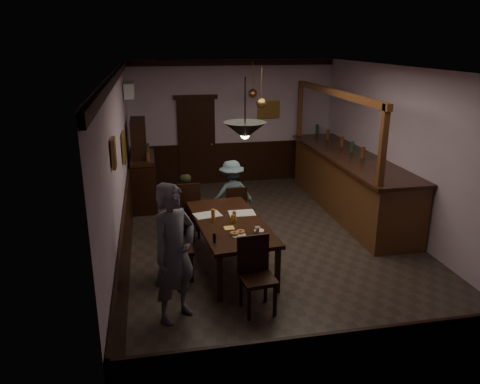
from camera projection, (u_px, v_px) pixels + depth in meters
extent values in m
cube|color=#2D2621|center=(273.00, 246.00, 8.21)|extent=(5.00, 8.00, 0.01)
cube|color=white|center=(278.00, 69.00, 7.28)|extent=(5.00, 8.00, 0.01)
cube|color=#B299B2|center=(233.00, 123.00, 11.48)|extent=(5.00, 0.01, 3.00)
cube|color=#B299B2|center=(398.00, 277.00, 4.02)|extent=(5.00, 0.01, 3.00)
cube|color=#B299B2|center=(121.00, 171.00, 7.29)|extent=(0.01, 8.00, 3.00)
cube|color=#B299B2|center=(413.00, 156.00, 8.21)|extent=(0.01, 8.00, 3.00)
cube|color=black|center=(230.00, 223.00, 7.30)|extent=(1.19, 2.28, 0.06)
cube|color=black|center=(220.00, 278.00, 6.37)|extent=(0.07, 0.07, 0.69)
cube|color=black|center=(277.00, 270.00, 6.59)|extent=(0.07, 0.07, 0.69)
cube|color=black|center=(192.00, 224.00, 8.24)|extent=(0.07, 0.07, 0.69)
cube|color=black|center=(238.00, 219.00, 8.46)|extent=(0.07, 0.07, 0.69)
cube|color=black|center=(187.00, 210.00, 8.48)|extent=(0.46, 0.46, 0.05)
cube|color=black|center=(187.00, 199.00, 8.20)|extent=(0.46, 0.04, 0.55)
cube|color=black|center=(196.00, 219.00, 8.77)|extent=(0.04, 0.04, 0.47)
cube|color=black|center=(177.00, 221.00, 8.70)|extent=(0.04, 0.04, 0.47)
cube|color=black|center=(199.00, 227.00, 8.42)|extent=(0.04, 0.04, 0.47)
cube|color=black|center=(178.00, 228.00, 8.35)|extent=(0.04, 0.04, 0.47)
cube|color=black|center=(235.00, 209.00, 8.74)|extent=(0.40, 0.40, 0.05)
cube|color=black|center=(237.00, 200.00, 8.50)|extent=(0.39, 0.05, 0.46)
cube|color=black|center=(241.00, 217.00, 8.99)|extent=(0.04, 0.04, 0.40)
cube|color=black|center=(225.00, 218.00, 8.92)|extent=(0.04, 0.04, 0.40)
cube|color=black|center=(245.00, 223.00, 8.70)|extent=(0.04, 0.04, 0.40)
cube|color=black|center=(228.00, 224.00, 8.63)|extent=(0.04, 0.04, 0.40)
cube|color=black|center=(258.00, 279.00, 6.10)|extent=(0.48, 0.48, 0.05)
cube|color=black|center=(253.00, 253.00, 6.19)|extent=(0.44, 0.09, 0.52)
cube|color=black|center=(249.00, 305.00, 5.96)|extent=(0.04, 0.04, 0.45)
cube|color=black|center=(275.00, 300.00, 6.06)|extent=(0.04, 0.04, 0.45)
cube|color=black|center=(241.00, 291.00, 6.28)|extent=(0.04, 0.04, 0.45)
cube|color=black|center=(265.00, 287.00, 6.38)|extent=(0.04, 0.04, 0.45)
cube|color=black|center=(179.00, 249.00, 6.97)|extent=(0.44, 0.44, 0.05)
cube|color=black|center=(164.00, 233.00, 6.85)|extent=(0.05, 0.43, 0.52)
cube|color=black|center=(192.00, 268.00, 6.91)|extent=(0.04, 0.04, 0.44)
cube|color=black|center=(190.00, 258.00, 7.24)|extent=(0.04, 0.04, 0.44)
cube|color=black|center=(168.00, 270.00, 6.85)|extent=(0.04, 0.04, 0.44)
cube|color=black|center=(167.00, 260.00, 7.18)|extent=(0.04, 0.04, 0.44)
imported|color=slate|center=(174.00, 253.00, 5.82)|extent=(0.79, 0.76, 1.82)
imported|color=#3C4227|center=(185.00, 203.00, 8.64)|extent=(0.66, 0.59, 1.12)
imported|color=slate|center=(232.00, 194.00, 8.85)|extent=(0.92, 0.63, 1.31)
cube|color=silver|center=(208.00, 215.00, 7.54)|extent=(0.48, 0.39, 0.01)
cube|color=silver|center=(242.00, 213.00, 7.61)|extent=(0.43, 0.31, 0.01)
cube|color=#FBC65C|center=(229.00, 228.00, 7.02)|extent=(0.16, 0.16, 0.00)
cylinder|color=white|center=(259.00, 231.00, 6.91)|extent=(0.15, 0.15, 0.01)
imported|color=white|center=(257.00, 229.00, 6.84)|extent=(0.09, 0.09, 0.07)
cylinder|color=white|center=(238.00, 235.00, 6.74)|extent=(0.22, 0.22, 0.01)
torus|color=#C68C47|center=(234.00, 233.00, 6.74)|extent=(0.13, 0.13, 0.04)
torus|color=#C68C47|center=(240.00, 232.00, 6.79)|extent=(0.13, 0.13, 0.04)
cylinder|color=orange|center=(233.00, 219.00, 7.22)|extent=(0.07, 0.07, 0.12)
cylinder|color=#BF721E|center=(213.00, 215.00, 7.24)|extent=(0.06, 0.06, 0.20)
cylinder|color=silver|center=(234.00, 215.00, 7.32)|extent=(0.06, 0.06, 0.15)
cylinder|color=black|center=(214.00, 238.00, 6.50)|extent=(0.04, 0.04, 0.14)
cube|color=black|center=(144.00, 183.00, 10.09)|extent=(0.51, 1.42, 1.01)
cube|color=black|center=(142.00, 157.00, 9.91)|extent=(0.49, 1.37, 0.08)
cube|color=black|center=(139.00, 139.00, 9.78)|extent=(0.30, 0.91, 0.81)
cube|color=#4E2A14|center=(349.00, 184.00, 9.74)|extent=(0.94, 4.39, 1.15)
cube|color=black|center=(350.00, 156.00, 9.55)|extent=(1.05, 4.50, 0.06)
cube|color=#4E2A14|center=(336.00, 93.00, 9.08)|extent=(0.10, 4.29, 0.12)
cube|color=#4E2A14|center=(385.00, 148.00, 7.32)|extent=(0.10, 0.10, 1.36)
cube|color=#4E2A14|center=(301.00, 110.00, 11.22)|extent=(0.10, 0.10, 1.36)
cube|color=black|center=(197.00, 143.00, 11.40)|extent=(0.90, 0.06, 2.10)
cube|color=white|center=(129.00, 90.00, 9.72)|extent=(0.20, 0.85, 0.30)
cube|color=olive|center=(114.00, 153.00, 5.60)|extent=(0.04, 0.28, 0.36)
cube|color=olive|center=(124.00, 147.00, 7.98)|extent=(0.04, 0.62, 0.48)
cube|color=olive|center=(269.00, 110.00, 11.51)|extent=(0.55, 0.04, 0.42)
cylinder|color=black|center=(245.00, 104.00, 5.97)|extent=(0.02, 0.02, 0.68)
cone|color=black|center=(245.00, 131.00, 6.07)|extent=(0.56, 0.56, 0.22)
sphere|color=#FFD88C|center=(245.00, 134.00, 6.09)|extent=(0.12, 0.12, 0.12)
cylinder|color=#BF8C3F|center=(262.00, 84.00, 8.77)|extent=(0.02, 0.02, 0.70)
cone|color=#BF8C3F|center=(261.00, 103.00, 8.88)|extent=(0.20, 0.20, 0.22)
sphere|color=#FFD88C|center=(261.00, 105.00, 8.89)|extent=(0.12, 0.12, 0.12)
cylinder|color=#BF8C3F|center=(253.00, 77.00, 10.34)|extent=(0.02, 0.02, 0.70)
cone|color=#BF8C3F|center=(253.00, 93.00, 10.44)|extent=(0.20, 0.20, 0.22)
sphere|color=#FFD88C|center=(253.00, 96.00, 10.46)|extent=(0.12, 0.12, 0.12)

